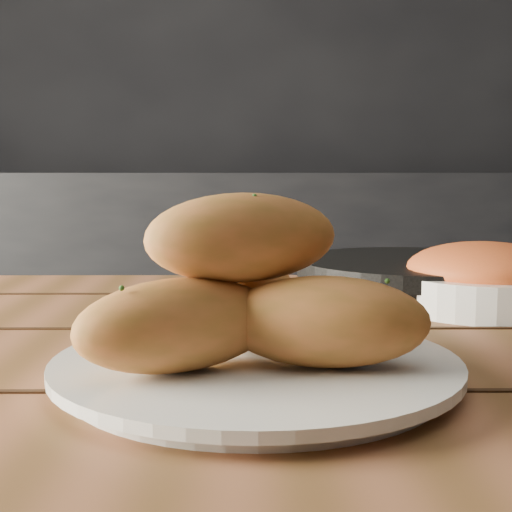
# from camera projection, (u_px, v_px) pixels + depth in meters

# --- Properties ---
(back_wall) EXTENTS (4.00, 0.04, 2.70)m
(back_wall) POSITION_uv_depth(u_px,v_px,m) (313.00, 39.00, 2.41)
(back_wall) COLOR black
(back_wall) RESTS_ON ground
(counter) EXTENTS (2.80, 0.60, 0.90)m
(counter) POSITION_uv_depth(u_px,v_px,m) (319.00, 318.00, 2.22)
(counter) COLOR black
(counter) RESTS_ON ground
(table) EXTENTS (1.43, 0.93, 0.75)m
(table) POSITION_uv_depth(u_px,v_px,m) (243.00, 467.00, 0.61)
(table) COLOR brown
(table) RESTS_ON ground
(plate) EXTENTS (0.30, 0.30, 0.02)m
(plate) POSITION_uv_depth(u_px,v_px,m) (256.00, 369.00, 0.52)
(plate) COLOR silver
(plate) RESTS_ON table
(bread_rolls) EXTENTS (0.26, 0.23, 0.12)m
(bread_rolls) POSITION_uv_depth(u_px,v_px,m) (249.00, 296.00, 0.51)
(bread_rolls) COLOR #C36836
(bread_rolls) RESTS_ON plate
(skillet) EXTENTS (0.42, 0.29, 0.05)m
(skillet) POSITION_uv_depth(u_px,v_px,m) (417.00, 277.00, 0.88)
(skillet) COLOR black
(skillet) RESTS_ON table
(bowl) EXTENTS (0.20, 0.20, 0.08)m
(bowl) POSITION_uv_depth(u_px,v_px,m) (485.00, 279.00, 0.79)
(bowl) COLOR white
(bowl) RESTS_ON table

